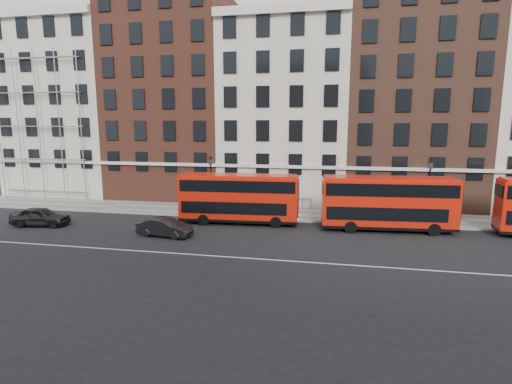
% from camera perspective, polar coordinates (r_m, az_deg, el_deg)
% --- Properties ---
extents(ground, '(120.00, 120.00, 0.00)m').
position_cam_1_polar(ground, '(27.28, -0.63, -8.06)').
color(ground, black).
rests_on(ground, ground).
extents(pavement, '(80.00, 5.00, 0.15)m').
position_cam_1_polar(pavement, '(37.23, 2.70, -3.04)').
color(pavement, slate).
rests_on(pavement, ground).
extents(kerb, '(80.00, 0.30, 0.16)m').
position_cam_1_polar(kerb, '(34.83, 2.08, -3.94)').
color(kerb, gray).
rests_on(kerb, ground).
extents(road_centre_line, '(70.00, 0.12, 0.01)m').
position_cam_1_polar(road_centre_line, '(25.42, -1.56, -9.41)').
color(road_centre_line, white).
rests_on(road_centre_line, ground).
extents(building_terrace, '(64.00, 11.95, 22.00)m').
position_cam_1_polar(building_terrace, '(43.67, 3.88, 12.29)').
color(building_terrace, '#B0A898').
rests_on(building_terrace, ground).
extents(bus_b, '(10.03, 2.97, 4.16)m').
position_cam_1_polar(bus_b, '(33.37, -2.50, -0.77)').
color(bus_b, red).
rests_on(bus_b, ground).
extents(bus_c, '(10.29, 3.19, 4.26)m').
position_cam_1_polar(bus_c, '(32.69, 18.24, -1.40)').
color(bus_c, red).
rests_on(bus_c, ground).
extents(car_rear, '(4.84, 2.57, 1.57)m').
position_cam_1_polar(car_rear, '(37.38, -28.44, -3.08)').
color(car_rear, black).
rests_on(car_rear, ground).
extents(car_front, '(4.31, 1.96, 1.37)m').
position_cam_1_polar(car_front, '(30.70, -12.92, -4.93)').
color(car_front, black).
rests_on(car_front, ground).
extents(lamp_post_left, '(0.44, 0.44, 5.33)m').
position_cam_1_polar(lamp_post_left, '(36.13, -6.45, 1.36)').
color(lamp_post_left, black).
rests_on(lamp_post_left, pavement).
extents(lamp_post_right, '(0.44, 0.44, 5.33)m').
position_cam_1_polar(lamp_post_right, '(35.38, 23.46, 0.41)').
color(lamp_post_right, black).
rests_on(lamp_post_right, pavement).
extents(iron_railings, '(6.60, 0.06, 1.00)m').
position_cam_1_polar(iron_railings, '(39.24, 3.18, -1.52)').
color(iron_railings, black).
rests_on(iron_railings, pavement).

